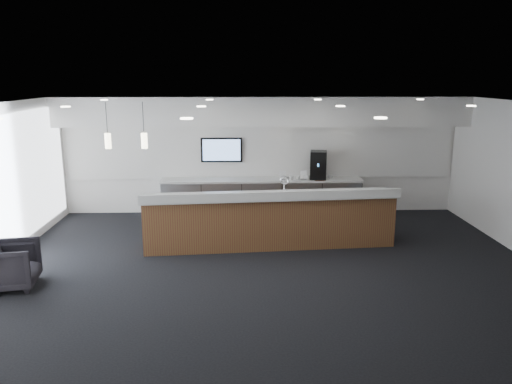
{
  "coord_description": "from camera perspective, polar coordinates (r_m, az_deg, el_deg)",
  "views": [
    {
      "loc": [
        -0.56,
        -8.68,
        3.47
      ],
      "look_at": [
        -0.22,
        1.3,
        1.15
      ],
      "focal_mm": 35.0,
      "sensor_mm": 36.0,
      "label": 1
    }
  ],
  "objects": [
    {
      "name": "ceiling",
      "position": [
        8.71,
        1.75,
        9.97
      ],
      "size": [
        10.0,
        8.0,
        0.02
      ],
      "primitive_type": "cube",
      "color": "black",
      "rests_on": "back_wall"
    },
    {
      "name": "coffee_machine",
      "position": [
        12.64,
        7.14,
        3.08
      ],
      "size": [
        0.47,
        0.56,
        0.7
      ],
      "rotation": [
        0.0,
        0.0,
        -0.17
      ],
      "color": "black",
      "rests_on": "back_credenza"
    },
    {
      "name": "cup_3",
      "position": [
        12.63,
        6.57,
        1.72
      ],
      "size": [
        0.14,
        0.14,
        0.1
      ],
      "primitive_type": "imported",
      "rotation": [
        0.0,
        0.0,
        1.94
      ],
      "color": "white",
      "rests_on": "back_credenza"
    },
    {
      "name": "info_sign_right",
      "position": [
        12.56,
        5.46,
        1.97
      ],
      "size": [
        0.17,
        0.04,
        0.23
      ],
      "primitive_type": "cube",
      "rotation": [
        0.0,
        0.0,
        -0.09
      ],
      "color": "white",
      "rests_on": "back_credenza"
    },
    {
      "name": "alcove_panel",
      "position": [
        12.8,
        0.56,
        4.68
      ],
      "size": [
        9.8,
        0.06,
        1.4
      ],
      "primitive_type": "cube",
      "color": "silver",
      "rests_on": "back_wall"
    },
    {
      "name": "ceiling_can_lights",
      "position": [
        8.71,
        1.75,
        9.77
      ],
      "size": [
        7.0,
        5.0,
        0.02
      ],
      "primitive_type": null,
      "color": "silver",
      "rests_on": "ceiling"
    },
    {
      "name": "cup_7",
      "position": [
        12.56,
        4.05,
        1.71
      ],
      "size": [
        0.13,
        0.13,
        0.1
      ],
      "primitive_type": "imported",
      "rotation": [
        0.0,
        0.0,
        4.52
      ],
      "color": "white",
      "rests_on": "back_credenza"
    },
    {
      "name": "back_wall",
      "position": [
        12.84,
        0.55,
        4.25
      ],
      "size": [
        10.0,
        0.02,
        3.0
      ],
      "primitive_type": "cube",
      "color": "white",
      "rests_on": "ground"
    },
    {
      "name": "back_credenza",
      "position": [
        12.69,
        0.61,
        -0.56
      ],
      "size": [
        5.06,
        0.66,
        0.95
      ],
      "color": "#999DA2",
      "rests_on": "ground"
    },
    {
      "name": "service_counter",
      "position": [
        10.35,
        1.61,
        -3.17
      ],
      "size": [
        5.27,
        1.28,
        1.49
      ],
      "rotation": [
        0.0,
        0.0,
        0.08
      ],
      "color": "#5D2E1F",
      "rests_on": "ground"
    },
    {
      "name": "ground",
      "position": [
        9.36,
        1.62,
        -8.69
      ],
      "size": [
        10.0,
        10.0,
        0.0
      ],
      "primitive_type": "plane",
      "color": "black",
      "rests_on": "ground"
    },
    {
      "name": "pendant_right",
      "position": [
        9.88,
        -16.92,
        5.42
      ],
      "size": [
        0.12,
        0.12,
        0.3
      ],
      "primitive_type": "cylinder",
      "color": "beige",
      "rests_on": "ceiling"
    },
    {
      "name": "cup_1",
      "position": [
        12.68,
        7.83,
        1.73
      ],
      "size": [
        0.15,
        0.15,
        0.1
      ],
      "primitive_type": "imported",
      "rotation": [
        0.0,
        0.0,
        0.65
      ],
      "color": "white",
      "rests_on": "back_credenza"
    },
    {
      "name": "wall_tv",
      "position": [
        12.72,
        -3.95,
        4.82
      ],
      "size": [
        1.05,
        0.08,
        0.62
      ],
      "color": "black",
      "rests_on": "back_wall"
    },
    {
      "name": "cup_2",
      "position": [
        12.66,
        7.2,
        1.73
      ],
      "size": [
        0.14,
        0.14,
        0.1
      ],
      "primitive_type": "imported",
      "rotation": [
        0.0,
        0.0,
        1.29
      ],
      "color": "white",
      "rests_on": "back_credenza"
    },
    {
      "name": "cup_5",
      "position": [
        12.6,
        5.31,
        1.72
      ],
      "size": [
        0.12,
        0.12,
        0.1
      ],
      "primitive_type": "imported",
      "rotation": [
        0.0,
        0.0,
        3.23
      ],
      "color": "white",
      "rests_on": "back_credenza"
    },
    {
      "name": "cup_4",
      "position": [
        12.61,
        5.94,
        1.72
      ],
      "size": [
        0.15,
        0.15,
        0.1
      ],
      "primitive_type": "imported",
      "rotation": [
        0.0,
        0.0,
        2.58
      ],
      "color": "white",
      "rests_on": "back_credenza"
    },
    {
      "name": "pendant_left",
      "position": [
        9.73,
        -12.92,
        5.54
      ],
      "size": [
        0.12,
        0.12,
        0.3
      ],
      "primitive_type": "cylinder",
      "color": "beige",
      "rests_on": "ceiling"
    },
    {
      "name": "cup_6",
      "position": [
        12.58,
        4.68,
        1.72
      ],
      "size": [
        0.15,
        0.15,
        0.1
      ],
      "primitive_type": "imported",
      "rotation": [
        0.0,
        0.0,
        3.87
      ],
      "color": "white",
      "rests_on": "back_credenza"
    },
    {
      "name": "soffit_bulkhead",
      "position": [
        12.27,
        0.65,
        9.24
      ],
      "size": [
        10.0,
        0.9,
        0.7
      ],
      "primitive_type": "cube",
      "color": "silver",
      "rests_on": "back_wall"
    },
    {
      "name": "info_sign_left",
      "position": [
        12.47,
        3.07,
        1.92
      ],
      "size": [
        0.16,
        0.03,
        0.22
      ],
      "primitive_type": "cube",
      "rotation": [
        0.0,
        0.0,
        0.06
      ],
      "color": "white",
      "rests_on": "back_credenza"
    },
    {
      "name": "armchair",
      "position": [
        9.37,
        -26.26,
        -7.54
      ],
      "size": [
        0.97,
        0.95,
        0.78
      ],
      "primitive_type": "imported",
      "rotation": [
        0.0,
        0.0,
        1.73
      ],
      "color": "black",
      "rests_on": "ground"
    },
    {
      "name": "cup_0",
      "position": [
        12.7,
        8.45,
        1.73
      ],
      "size": [
        0.11,
        0.11,
        0.1
      ],
      "primitive_type": "imported",
      "color": "white",
      "rests_on": "back_credenza"
    }
  ]
}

